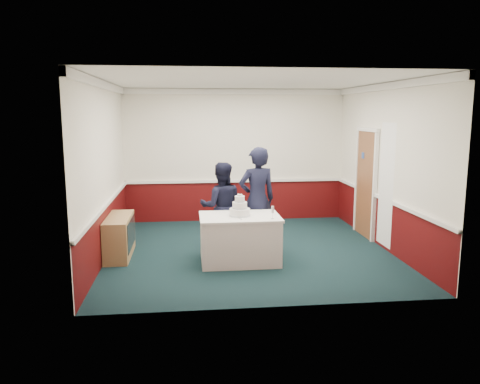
{
  "coord_description": "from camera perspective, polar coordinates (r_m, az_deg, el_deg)",
  "views": [
    {
      "loc": [
        -1.08,
        -8.1,
        2.47
      ],
      "look_at": [
        -0.18,
        -0.1,
        1.1
      ],
      "focal_mm": 35.0,
      "sensor_mm": 36.0,
      "label": 1
    }
  ],
  "objects": [
    {
      "name": "cake_knife",
      "position": [
        7.53,
        -0.09,
        -3.22
      ],
      "size": [
        0.07,
        0.22,
        0.0
      ],
      "primitive_type": "cube",
      "rotation": [
        0.0,
        0.0,
        0.26
      ],
      "color": "silver",
      "rests_on": "cake_table"
    },
    {
      "name": "champagne_flute",
      "position": [
        7.5,
        4.01,
        -2.24
      ],
      "size": [
        0.05,
        0.05,
        0.21
      ],
      "color": "silver",
      "rests_on": "cake_table"
    },
    {
      "name": "person_man",
      "position": [
        8.42,
        -2.28,
        -1.78
      ],
      "size": [
        0.81,
        0.64,
        1.6
      ],
      "primitive_type": "imported",
      "rotation": [
        0.0,
        0.0,
        3.09
      ],
      "color": "black",
      "rests_on": "ground"
    },
    {
      "name": "person_woman",
      "position": [
        8.36,
        2.09,
        -0.9
      ],
      "size": [
        0.77,
        0.59,
        1.88
      ],
      "primitive_type": "imported",
      "rotation": [
        0.0,
        0.0,
        3.36
      ],
      "color": "black",
      "rests_on": "ground"
    },
    {
      "name": "ground",
      "position": [
        8.54,
        1.1,
        -7.16
      ],
      "size": [
        5.0,
        5.0,
        0.0
      ],
      "primitive_type": "plane",
      "color": "#12262C",
      "rests_on": "ground"
    },
    {
      "name": "wedding_cake",
      "position": [
        7.7,
        -0.03,
        -2.11
      ],
      "size": [
        0.35,
        0.35,
        0.36
      ],
      "color": "white",
      "rests_on": "cake_table"
    },
    {
      "name": "sideboard",
      "position": [
        8.41,
        -14.48,
        -5.26
      ],
      "size": [
        0.41,
        1.2,
        0.7
      ],
      "color": "#A0774E",
      "rests_on": "ground"
    },
    {
      "name": "room_shell",
      "position": [
        8.8,
        1.13,
        6.37
      ],
      "size": [
        5.0,
        5.0,
        3.0
      ],
      "color": "white",
      "rests_on": "ground"
    },
    {
      "name": "cake_table",
      "position": [
        7.82,
        -0.03,
        -5.69
      ],
      "size": [
        1.32,
        0.92,
        0.79
      ],
      "color": "white",
      "rests_on": "ground"
    }
  ]
}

